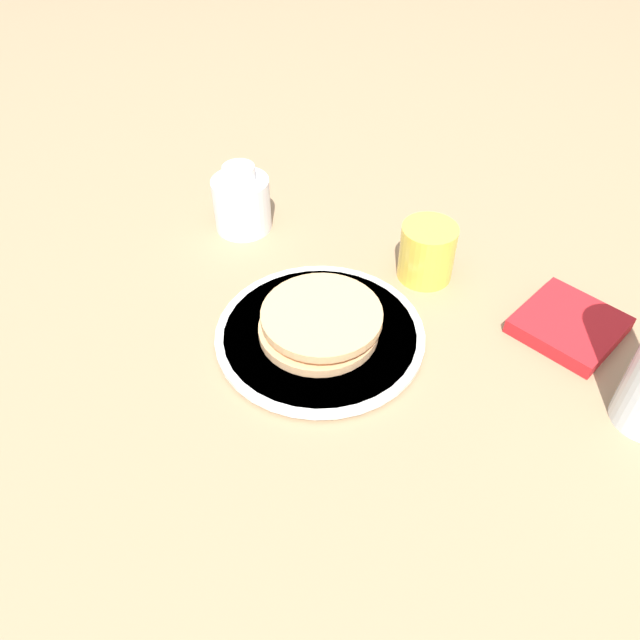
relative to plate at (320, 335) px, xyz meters
The scene contains 6 objects.
ground_plane 0.03m from the plate, 150.24° to the right, with size 4.00×4.00×0.00m, color #9E7F5B.
plate is the anchor object (origin of this frame).
pancake_stack 0.02m from the plate, 102.84° to the left, with size 0.15×0.16×0.03m.
juice_glass 0.20m from the plate, 65.67° to the left, with size 0.08×0.08×0.08m.
cream_jug 0.27m from the plate, 140.70° to the left, with size 0.09×0.09×0.10m.
napkin 0.32m from the plate, 27.54° to the left, with size 0.15×0.15×0.02m.
Camera 1 is at (0.26, -0.48, 0.56)m, focal length 35.00 mm.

